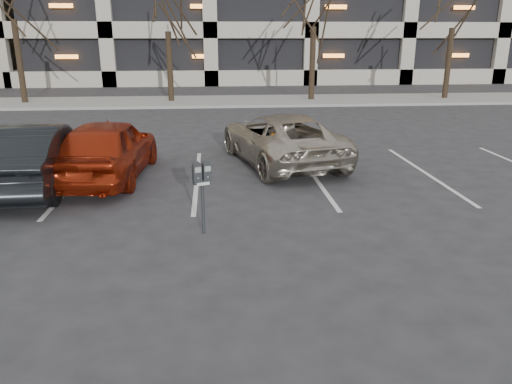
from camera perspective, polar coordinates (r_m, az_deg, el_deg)
name	(u,v)px	position (r m, az deg, el deg)	size (l,w,h in m)	color
ground	(266,210)	(9.74, 1.15, -2.02)	(140.00, 140.00, 0.00)	#28282B
sidewalk	(232,101)	(25.35, -2.74, 10.33)	(80.00, 4.00, 0.12)	gray
stall_lines	(197,178)	(11.89, -6.76, 1.55)	(16.90, 5.20, 0.00)	silver
parking_meter	(202,180)	(8.35, -6.18, 1.41)	(0.34, 0.22, 1.25)	black
suv_silver	(281,138)	(13.15, 2.91, 6.15)	(3.23, 5.14, 1.33)	#B7AE9C
car_red	(108,149)	(12.17, -16.61, 4.78)	(1.71, 4.24, 1.44)	#9A250E
car_dark	(33,157)	(11.93, -24.10, 3.71)	(1.53, 4.38, 1.44)	black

